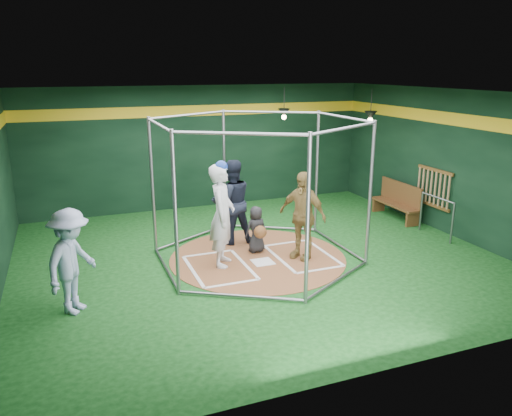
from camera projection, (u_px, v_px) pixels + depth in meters
name	position (u px, v px, depth m)	size (l,w,h in m)	color
room_shell	(258.00, 179.00, 10.34)	(10.10, 9.10, 3.53)	#0D3D11
clay_disc	(258.00, 258.00, 10.82)	(3.80, 3.80, 0.01)	brown
home_plate	(263.00, 262.00, 10.54)	(0.43, 0.43, 0.01)	white
batter_box_left	(219.00, 267.00, 10.26)	(1.17, 1.77, 0.01)	white
batter_box_right	(302.00, 255.00, 10.92)	(1.17, 1.77, 0.01)	white
batting_cage	(258.00, 191.00, 10.41)	(4.05, 4.67, 3.00)	gray
bat_rack	(433.00, 188.00, 12.60)	(0.07, 1.25, 0.98)	brown
pendant_lamp_near	(284.00, 113.00, 14.06)	(0.34, 0.34, 0.90)	black
pendant_lamp_far	(370.00, 116.00, 13.25)	(0.34, 0.34, 0.90)	black
batter_figure	(222.00, 214.00, 10.15)	(0.79, 0.92, 2.20)	silver
visitor_leopard	(302.00, 215.00, 10.57)	(1.11, 0.46, 1.90)	tan
catcher_figure	(257.00, 230.00, 10.99)	(0.56, 0.59, 1.04)	black
umpire	(232.00, 202.00, 11.47)	(0.96, 0.75, 1.97)	black
bystander_blue	(71.00, 262.00, 8.23)	(1.16, 0.67, 1.80)	#B0C0E9
dugout_bench	(398.00, 200.00, 13.52)	(0.40, 1.70, 0.99)	brown
steel_railing	(437.00, 210.00, 12.01)	(0.05, 1.15, 1.00)	slate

